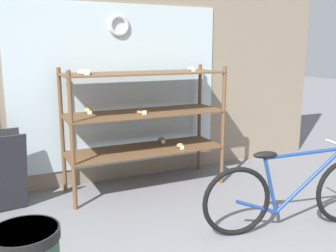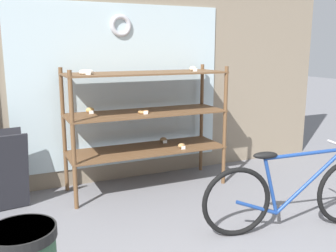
{
  "view_description": "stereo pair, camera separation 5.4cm",
  "coord_description": "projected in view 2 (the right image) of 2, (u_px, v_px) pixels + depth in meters",
  "views": [
    {
      "loc": [
        -1.19,
        -1.39,
        1.6
      ],
      "look_at": [
        0.18,
        1.49,
        0.93
      ],
      "focal_mm": 40.0,
      "sensor_mm": 36.0,
      "label": 1
    },
    {
      "loc": [
        -1.14,
        -1.41,
        1.6
      ],
      "look_at": [
        0.18,
        1.49,
        0.93
      ],
      "focal_mm": 40.0,
      "sensor_mm": 36.0,
      "label": 2
    }
  ],
  "objects": [
    {
      "name": "bicycle",
      "position": [
        293.0,
        194.0,
        3.3
      ],
      "size": [
        1.67,
        0.52,
        0.75
      ],
      "rotation": [
        0.0,
        0.0,
        -0.21
      ],
      "color": "black",
      "rests_on": "ground_plane"
    },
    {
      "name": "storefront_facade",
      "position": [
        99.0,
        28.0,
        4.26
      ],
      "size": [
        6.25,
        0.13,
        3.74
      ],
      "color": "gray",
      "rests_on": "ground_plane"
    },
    {
      "name": "display_case",
      "position": [
        146.0,
        114.0,
        4.22
      ],
      "size": [
        1.79,
        0.6,
        1.4
      ],
      "color": "brown",
      "rests_on": "ground_plane"
    }
  ]
}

